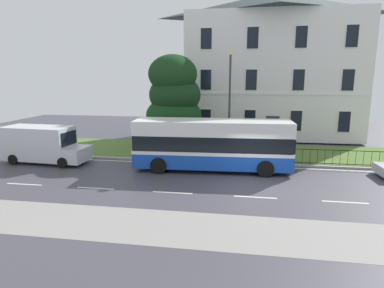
{
  "coord_description": "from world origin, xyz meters",
  "views": [
    {
      "loc": [
        -0.63,
        -16.76,
        5.58
      ],
      "look_at": [
        -3.97,
        4.07,
        1.24
      ],
      "focal_mm": 30.78,
      "sensor_mm": 36.0,
      "label": 1
    }
  ],
  "objects_px": {
    "single_decker_bus": "(212,144)",
    "litter_bin": "(178,149)",
    "street_lamp_post": "(230,97)",
    "georgian_townhouse": "(272,66)",
    "white_panel_van": "(42,144)",
    "evergreen_tree": "(175,108)"
  },
  "relations": [
    {
      "from": "single_decker_bus",
      "to": "litter_bin",
      "type": "xyz_separation_m",
      "value": [
        -2.56,
        2.27,
        -0.91
      ]
    },
    {
      "from": "street_lamp_post",
      "to": "georgian_townhouse",
      "type": "bearing_deg",
      "value": 71.43
    },
    {
      "from": "white_panel_van",
      "to": "litter_bin",
      "type": "bearing_deg",
      "value": 18.53
    },
    {
      "from": "evergreen_tree",
      "to": "single_decker_bus",
      "type": "relative_size",
      "value": 0.79
    },
    {
      "from": "georgian_townhouse",
      "to": "litter_bin",
      "type": "xyz_separation_m",
      "value": [
        -6.77,
        -10.78,
        -5.89
      ]
    },
    {
      "from": "single_decker_bus",
      "to": "street_lamp_post",
      "type": "relative_size",
      "value": 1.31
    },
    {
      "from": "evergreen_tree",
      "to": "street_lamp_post",
      "type": "xyz_separation_m",
      "value": [
        4.31,
        -2.47,
        1.04
      ]
    },
    {
      "from": "litter_bin",
      "to": "single_decker_bus",
      "type": "bearing_deg",
      "value": -41.55
    },
    {
      "from": "georgian_townhouse",
      "to": "street_lamp_post",
      "type": "xyz_separation_m",
      "value": [
        -3.38,
        -10.06,
        -2.35
      ]
    },
    {
      "from": "street_lamp_post",
      "to": "evergreen_tree",
      "type": "bearing_deg",
      "value": 150.2
    },
    {
      "from": "georgian_townhouse",
      "to": "evergreen_tree",
      "type": "distance_m",
      "value": 11.33
    },
    {
      "from": "single_decker_bus",
      "to": "street_lamp_post",
      "type": "height_order",
      "value": "street_lamp_post"
    },
    {
      "from": "georgian_townhouse",
      "to": "white_panel_van",
      "type": "bearing_deg",
      "value": -139.66
    },
    {
      "from": "evergreen_tree",
      "to": "white_panel_van",
      "type": "distance_m",
      "value": 9.65
    },
    {
      "from": "evergreen_tree",
      "to": "single_decker_bus",
      "type": "bearing_deg",
      "value": -57.48
    },
    {
      "from": "single_decker_bus",
      "to": "white_panel_van",
      "type": "distance_m",
      "value": 11.19
    },
    {
      "from": "evergreen_tree",
      "to": "single_decker_bus",
      "type": "distance_m",
      "value": 6.66
    },
    {
      "from": "evergreen_tree",
      "to": "street_lamp_post",
      "type": "height_order",
      "value": "street_lamp_post"
    },
    {
      "from": "white_panel_van",
      "to": "litter_bin",
      "type": "relative_size",
      "value": 5.06
    },
    {
      "from": "litter_bin",
      "to": "evergreen_tree",
      "type": "bearing_deg",
      "value": 106.12
    },
    {
      "from": "litter_bin",
      "to": "street_lamp_post",
      "type": "bearing_deg",
      "value": 12.03
    },
    {
      "from": "single_decker_bus",
      "to": "street_lamp_post",
      "type": "bearing_deg",
      "value": 71.79
    }
  ]
}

